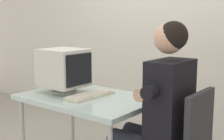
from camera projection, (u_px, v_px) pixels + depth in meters
wall_back at (193, 7)px, 3.39m from camera, size 8.00×0.10×3.00m
desk at (87, 102)px, 2.62m from camera, size 1.10×0.73×0.72m
crt_monitor at (64, 68)px, 2.71m from camera, size 0.38×0.35×0.39m
keyboard at (90, 95)px, 2.58m from camera, size 0.18×0.46×0.03m
person_seated at (157, 109)px, 2.20m from camera, size 0.71×0.57×1.35m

